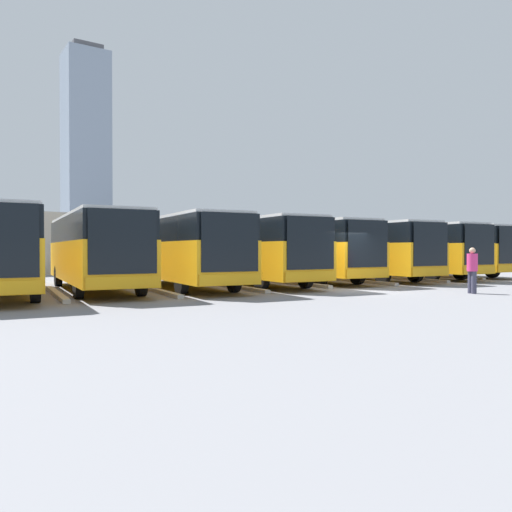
# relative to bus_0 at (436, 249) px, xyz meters

# --- Properties ---
(ground_plane) EXTENTS (600.00, 600.00, 0.00)m
(ground_plane) POSITION_rel_bus_0_xyz_m (13.11, 5.77, -1.79)
(ground_plane) COLOR gray
(bus_0) EXTENTS (3.67, 11.38, 3.20)m
(bus_0) POSITION_rel_bus_0_xyz_m (0.00, 0.00, 0.00)
(bus_0) COLOR orange
(bus_0) RESTS_ON ground_plane
(curb_divider_0) EXTENTS (0.90, 6.46, 0.15)m
(curb_divider_0) POSITION_rel_bus_0_xyz_m (1.87, 1.65, -1.72)
(curb_divider_0) COLOR #B2B2AD
(curb_divider_0) RESTS_ON ground_plane
(bus_1) EXTENTS (3.67, 11.38, 3.20)m
(bus_1) POSITION_rel_bus_0_xyz_m (3.75, 0.40, 0.00)
(bus_1) COLOR orange
(bus_1) RESTS_ON ground_plane
(curb_divider_1) EXTENTS (0.90, 6.46, 0.15)m
(curb_divider_1) POSITION_rel_bus_0_xyz_m (5.62, 2.05, -1.72)
(curb_divider_1) COLOR #B2B2AD
(curb_divider_1) RESTS_ON ground_plane
(bus_2) EXTENTS (3.67, 11.38, 3.20)m
(bus_2) POSITION_rel_bus_0_xyz_m (7.49, 0.24, 0.00)
(bus_2) COLOR orange
(bus_2) RESTS_ON ground_plane
(curb_divider_2) EXTENTS (0.90, 6.46, 0.15)m
(curb_divider_2) POSITION_rel_bus_0_xyz_m (9.36, 1.89, -1.72)
(curb_divider_2) COLOR #B2B2AD
(curb_divider_2) RESTS_ON ground_plane
(bus_3) EXTENTS (3.67, 11.38, 3.20)m
(bus_3) POSITION_rel_bus_0_xyz_m (11.24, -0.25, 0.00)
(bus_3) COLOR orange
(bus_3) RESTS_ON ground_plane
(curb_divider_3) EXTENTS (0.90, 6.46, 0.15)m
(curb_divider_3) POSITION_rel_bus_0_xyz_m (13.11, 1.40, -1.72)
(curb_divider_3) COLOR #B2B2AD
(curb_divider_3) RESTS_ON ground_plane
(bus_4) EXTENTS (3.67, 11.38, 3.20)m
(bus_4) POSITION_rel_bus_0_xyz_m (14.98, 0.28, 0.00)
(bus_4) COLOR orange
(bus_4) RESTS_ON ground_plane
(curb_divider_4) EXTENTS (0.90, 6.46, 0.15)m
(curb_divider_4) POSITION_rel_bus_0_xyz_m (16.85, 1.93, -1.72)
(curb_divider_4) COLOR #B2B2AD
(curb_divider_4) RESTS_ON ground_plane
(bus_5) EXTENTS (3.67, 11.38, 3.20)m
(bus_5) POSITION_rel_bus_0_xyz_m (18.73, 0.30, 0.00)
(bus_5) COLOR orange
(bus_5) RESTS_ON ground_plane
(curb_divider_5) EXTENTS (0.90, 6.46, 0.15)m
(curb_divider_5) POSITION_rel_bus_0_xyz_m (20.60, 1.96, -1.72)
(curb_divider_5) COLOR #B2B2AD
(curb_divider_5) RESTS_ON ground_plane
(bus_6) EXTENTS (3.67, 11.38, 3.20)m
(bus_6) POSITION_rel_bus_0_xyz_m (22.47, -0.21, 0.00)
(bus_6) COLOR orange
(bus_6) RESTS_ON ground_plane
(curb_divider_6) EXTENTS (0.90, 6.46, 0.15)m
(curb_divider_6) POSITION_rel_bus_0_xyz_m (24.34, 1.44, -1.72)
(curb_divider_6) COLOR #B2B2AD
(curb_divider_6) RESTS_ON ground_plane
(pedestrian) EXTENTS (0.53, 0.53, 1.83)m
(pedestrian) POSITION_rel_bus_0_xyz_m (10.30, 9.46, -0.81)
(pedestrian) COLOR #38384C
(pedestrian) RESTS_ON ground_plane
(station_building) EXTENTS (43.66, 12.21, 4.33)m
(station_building) POSITION_rel_bus_0_xyz_m (13.11, -19.49, 0.41)
(station_building) COLOR #A8A399
(station_building) RESTS_ON ground_plane
(office_tower) EXTENTS (14.72, 14.72, 74.57)m
(office_tower) POSITION_rel_bus_0_xyz_m (-18.57, -162.68, 34.89)
(office_tower) COLOR #7F8EA3
(office_tower) RESTS_ON ground_plane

